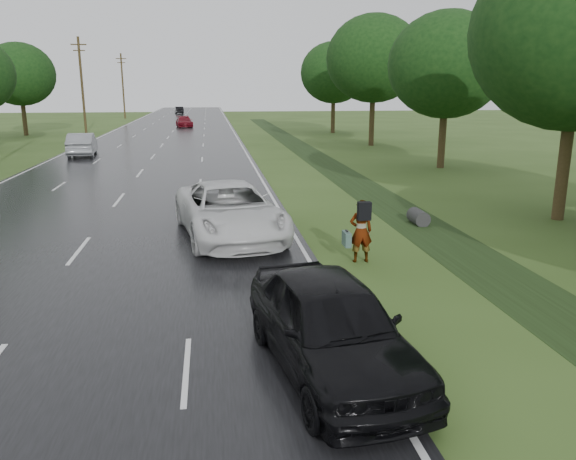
% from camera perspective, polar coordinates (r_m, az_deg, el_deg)
% --- Properties ---
extents(road, '(14.00, 180.00, 0.04)m').
position_cam_1_polar(road, '(54.44, -12.30, 8.88)').
color(road, black).
rests_on(road, ground).
extents(edge_stripe_east, '(0.12, 180.00, 0.01)m').
position_cam_1_polar(edge_stripe_east, '(54.36, -5.10, 9.17)').
color(edge_stripe_east, silver).
rests_on(edge_stripe_east, road).
extents(edge_stripe_west, '(0.12, 180.00, 0.01)m').
position_cam_1_polar(edge_stripe_west, '(55.35, -19.35, 8.52)').
color(edge_stripe_west, silver).
rests_on(edge_stripe_west, road).
extents(center_line, '(0.12, 180.00, 0.01)m').
position_cam_1_polar(center_line, '(54.44, -12.30, 8.91)').
color(center_line, silver).
rests_on(center_line, road).
extents(drainage_ditch, '(2.20, 120.00, 0.56)m').
position_cam_1_polar(drainage_ditch, '(29.17, 7.03, 4.69)').
color(drainage_ditch, black).
rests_on(drainage_ditch, ground).
extents(utility_pole_far, '(1.60, 0.26, 10.00)m').
position_cam_1_polar(utility_pole_far, '(65.43, -20.20, 13.75)').
color(utility_pole_far, '#382B17').
rests_on(utility_pole_far, ground).
extents(utility_pole_distant, '(1.60, 0.26, 10.00)m').
position_cam_1_polar(utility_pole_distant, '(95.01, -16.43, 13.94)').
color(utility_pole_distant, '#382B17').
rests_on(utility_pole_distant, ground).
extents(tree_east_c, '(7.00, 7.00, 9.29)m').
position_cam_1_polar(tree_east_c, '(36.01, 15.86, 15.82)').
color(tree_east_c, '#382B17').
rests_on(tree_east_c, ground).
extents(tree_east_d, '(8.00, 8.00, 10.76)m').
position_cam_1_polar(tree_east_d, '(49.10, 8.74, 16.82)').
color(tree_east_d, '#382B17').
rests_on(tree_east_d, ground).
extents(tree_east_f, '(7.20, 7.20, 9.62)m').
position_cam_1_polar(tree_east_f, '(62.56, 4.68, 15.64)').
color(tree_east_f, '#382B17').
rests_on(tree_east_f, ground).
extents(tree_west_f, '(7.00, 7.00, 9.29)m').
position_cam_1_polar(tree_west_f, '(64.89, -25.62, 14.08)').
color(tree_west_f, '#382B17').
rests_on(tree_west_f, ground).
extents(pedestrian, '(0.80, 0.72, 1.81)m').
position_cam_1_polar(pedestrian, '(15.96, 7.35, -0.02)').
color(pedestrian, '#A5998C').
rests_on(pedestrian, ground).
extents(white_pickup, '(3.93, 6.79, 1.78)m').
position_cam_1_polar(white_pickup, '(18.44, -5.95, 1.95)').
color(white_pickup, silver).
rests_on(white_pickup, road).
extents(dark_sedan, '(2.78, 5.27, 1.71)m').
position_cam_1_polar(dark_sedan, '(9.77, 4.41, -9.59)').
color(dark_sedan, black).
rests_on(dark_sedan, road).
extents(silver_sedan, '(2.24, 5.11, 1.63)m').
position_cam_1_polar(silver_sedan, '(43.52, -20.18, 8.17)').
color(silver_sedan, gray).
rests_on(silver_sedan, road).
extents(far_car_red, '(2.46, 4.78, 1.33)m').
position_cam_1_polar(far_car_red, '(72.53, -10.50, 10.78)').
color(far_car_red, maroon).
rests_on(far_car_red, road).
extents(far_car_dark, '(1.90, 4.17, 1.33)m').
position_cam_1_polar(far_car_dark, '(109.22, -11.00, 11.86)').
color(far_car_dark, black).
rests_on(far_car_dark, road).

